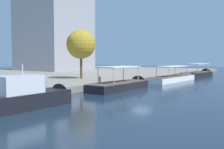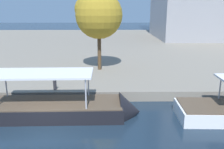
{
  "view_description": "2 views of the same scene",
  "coord_description": "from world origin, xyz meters",
  "px_view_note": "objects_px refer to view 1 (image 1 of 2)",
  "views": [
    {
      "loc": [
        -27.93,
        -15.84,
        4.05
      ],
      "look_at": [
        -2.03,
        3.08,
        2.08
      ],
      "focal_mm": 40.77,
      "sensor_mm": 36.0,
      "label": 1
    },
    {
      "loc": [
        3.75,
        -12.54,
        7.19
      ],
      "look_at": [
        4.0,
        5.64,
        2.2
      ],
      "focal_mm": 39.27,
      "sensor_mm": 36.0,
      "label": 2
    }
  ],
  "objects_px": {
    "tour_boat_3": "(175,79)",
    "mooring_bollard_2": "(100,79)",
    "motor_yacht_1": "(31,98)",
    "tour_boat_2": "(123,86)",
    "tour_boat_4": "(199,75)",
    "tree_2": "(80,43)"
  },
  "relations": [
    {
      "from": "tour_boat_3",
      "to": "mooring_bollard_2",
      "type": "xyz_separation_m",
      "value": [
        -16.84,
        4.04,
        0.94
      ]
    },
    {
      "from": "tour_boat_4",
      "to": "tour_boat_3",
      "type": "bearing_deg",
      "value": -174.52
    },
    {
      "from": "tour_boat_2",
      "to": "tree_2",
      "type": "height_order",
      "value": "tree_2"
    },
    {
      "from": "tour_boat_3",
      "to": "tree_2",
      "type": "relative_size",
      "value": 1.87
    },
    {
      "from": "tour_boat_2",
      "to": "tour_boat_4",
      "type": "height_order",
      "value": "tour_boat_2"
    },
    {
      "from": "tour_boat_4",
      "to": "mooring_bollard_2",
      "type": "xyz_separation_m",
      "value": [
        -32.25,
        3.7,
        0.88
      ]
    },
    {
      "from": "motor_yacht_1",
      "to": "tour_boat_3",
      "type": "relative_size",
      "value": 0.59
    },
    {
      "from": "motor_yacht_1",
      "to": "tour_boat_2",
      "type": "xyz_separation_m",
      "value": [
        15.34,
        0.89,
        -0.41
      ]
    },
    {
      "from": "tour_boat_3",
      "to": "mooring_bollard_2",
      "type": "distance_m",
      "value": 17.35
    },
    {
      "from": "motor_yacht_1",
      "to": "tour_boat_2",
      "type": "distance_m",
      "value": 15.37
    },
    {
      "from": "tour_boat_2",
      "to": "mooring_bollard_2",
      "type": "relative_size",
      "value": 13.75
    },
    {
      "from": "tour_boat_3",
      "to": "mooring_bollard_2",
      "type": "height_order",
      "value": "tour_boat_3"
    },
    {
      "from": "tour_boat_2",
      "to": "tour_boat_3",
      "type": "bearing_deg",
      "value": -3.73
    },
    {
      "from": "tour_boat_4",
      "to": "tree_2",
      "type": "distance_m",
      "value": 31.52
    },
    {
      "from": "tour_boat_2",
      "to": "tree_2",
      "type": "distance_m",
      "value": 11.85
    },
    {
      "from": "tour_boat_3",
      "to": "tree_2",
      "type": "xyz_separation_m",
      "value": [
        -13.73,
        10.64,
        6.27
      ]
    },
    {
      "from": "tour_boat_2",
      "to": "tree_2",
      "type": "bearing_deg",
      "value": 76.88
    },
    {
      "from": "motor_yacht_1",
      "to": "mooring_bollard_2",
      "type": "relative_size",
      "value": 10.32
    },
    {
      "from": "tour_boat_4",
      "to": "tree_2",
      "type": "height_order",
      "value": "tree_2"
    },
    {
      "from": "mooring_bollard_2",
      "to": "tree_2",
      "type": "xyz_separation_m",
      "value": [
        3.11,
        6.6,
        5.33
      ]
    },
    {
      "from": "tour_boat_3",
      "to": "mooring_bollard_2",
      "type": "relative_size",
      "value": 17.42
    },
    {
      "from": "tour_boat_4",
      "to": "mooring_bollard_2",
      "type": "height_order",
      "value": "tour_boat_4"
    }
  ]
}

